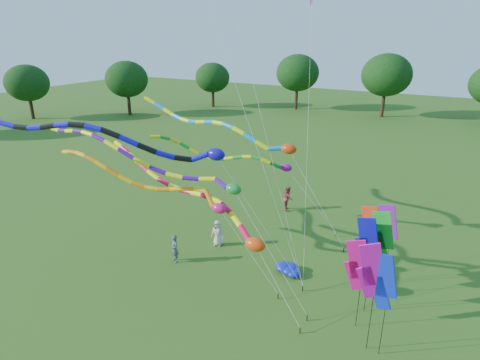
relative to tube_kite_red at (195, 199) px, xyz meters
The scene contains 19 objects.
ground 6.57m from the tube_kite_red, 44.28° to the right, with size 160.00×160.00×0.00m, color #285616.
tree_ring 3.93m from the tube_kite_red, ahead, with size 116.91×114.93×9.72m.
tube_kite_red is the anchor object (origin of this frame).
tube_kite_orange 2.26m from the tube_kite_red, 147.45° to the right, with size 13.52×1.51×6.67m.
tube_kite_purple 3.42m from the tube_kite_red, 124.47° to the right, with size 15.74×1.24×8.25m.
tube_kite_blue 5.17m from the tube_kite_red, 113.10° to the right, with size 14.18×5.94×9.30m.
tube_kite_cyan 6.03m from the tube_kite_red, 101.28° to the left, with size 15.24×1.56×8.58m.
tube_kite_green 4.68m from the tube_kite_red, 89.65° to the left, with size 11.04×4.33×6.86m.
banner_pole_blue_a 9.13m from the tube_kite_red, ahead, with size 1.16×0.15×4.87m.
banner_pole_red 9.12m from the tube_kite_red, 10.81° to the left, with size 1.15×0.30×4.82m.
banner_pole_violet 10.05m from the tube_kite_red, 18.34° to the left, with size 1.16×0.26×4.46m.
banner_pole_magenta_a 9.13m from the tube_kite_red, ahead, with size 1.15×0.34×4.37m.
banner_pole_blue_b 10.51m from the tube_kite_red, 11.84° to the right, with size 1.16×0.26×4.64m.
banner_pole_magenta_b 10.03m from the tube_kite_red, 12.81° to the right, with size 1.10×0.52×5.02m.
banner_pole_green 9.66m from the tube_kite_red, ahead, with size 1.16×0.13×5.04m.
blue_nylon_heap 6.33m from the tube_kite_red, 16.58° to the left, with size 1.62×1.69×0.53m.
person_a 3.86m from the tube_kite_red, 91.07° to the left, with size 0.81×0.53×1.66m, color beige.
person_b 3.41m from the tube_kite_red, 154.11° to the right, with size 0.62×0.40×1.69m, color #455361.
person_c 9.93m from the tube_kite_red, 79.73° to the left, with size 0.88×0.69×1.82m, color #93353F.
Camera 1 is at (8.05, -12.68, 12.47)m, focal length 30.00 mm.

